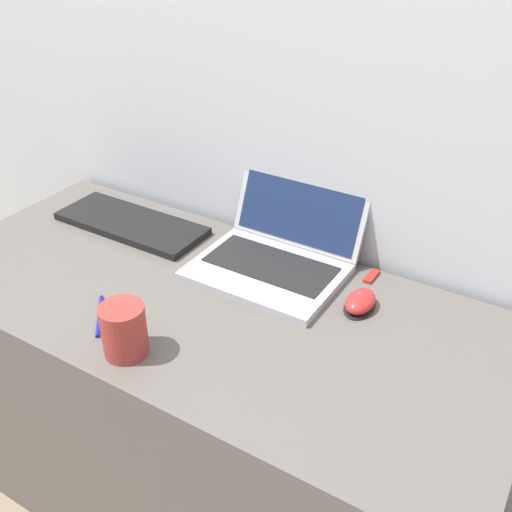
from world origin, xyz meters
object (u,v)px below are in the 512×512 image
Objects in this scene: computer_mouse at (360,302)px; laptop at (278,248)px; drink_cup at (124,329)px; usb_stick at (371,276)px; pen at (100,316)px; external_keyboard at (131,224)px.

laptop is at bearing 166.00° from computer_mouse.
drink_cup is 0.60m from usb_stick.
usb_stick is 0.52× the size of pen.
pen is at bearing 157.03° from drink_cup.
laptop is at bearing 59.82° from pen.
computer_mouse is at bearing -79.21° from usb_stick.
drink_cup is (-0.10, -0.44, 0.01)m from laptop.
laptop reaches higher than computer_mouse.
drink_cup is 0.26× the size of external_keyboard.
laptop is 0.25m from computer_mouse.
pen is (-0.45, -0.46, 0.00)m from usb_stick.
usb_stick is at bearing 100.79° from computer_mouse.
external_keyboard is at bearing 178.53° from computer_mouse.
external_keyboard is 0.67m from usb_stick.
pen is at bearing -58.09° from external_keyboard.
laptop reaches higher than external_keyboard.
laptop is at bearing 5.62° from external_keyboard.
external_keyboard is at bearing -174.38° from laptop.
laptop is 3.08× the size of pen.
laptop is 0.23m from usb_stick.
laptop is 0.82× the size of external_keyboard.
drink_cup is 0.97× the size of pen.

